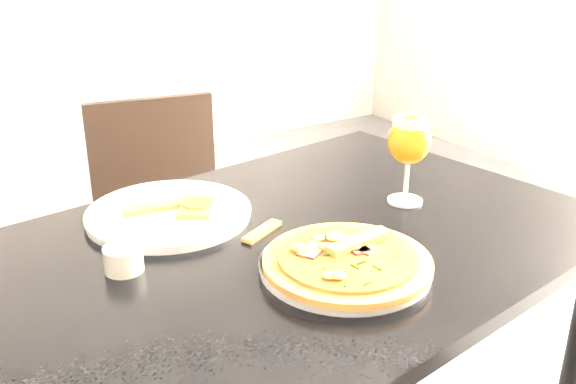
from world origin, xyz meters
TOP-DOWN VIEW (x-y plane):
  - dining_table at (0.06, 0.30)m, footprint 1.30×0.96m
  - chair_far at (0.08, 1.01)m, footprint 0.45×0.45m
  - plate_main at (0.08, 0.15)m, footprint 0.31×0.31m
  - pizza at (0.07, 0.14)m, footprint 0.29×0.29m
  - plate_second at (-0.10, 0.51)m, footprint 0.35×0.35m
  - crust_scraps at (-0.07, 0.50)m, footprint 0.19×0.13m
  - loose_crust at (0.03, 0.35)m, footprint 0.10×0.07m
  - sauce_cup at (-0.24, 0.35)m, footprint 0.07×0.07m
  - beer_glass at (0.36, 0.32)m, footprint 0.09×0.09m

SIDE VIEW (x-z plane):
  - chair_far at x=0.08m, z-range 0.04..0.88m
  - dining_table at x=0.06m, z-range 0.28..1.03m
  - loose_crust at x=0.03m, z-range 0.75..0.76m
  - plate_main at x=0.08m, z-range 0.75..0.77m
  - plate_second at x=-0.10m, z-range 0.75..0.77m
  - crust_scraps at x=-0.07m, z-range 0.77..0.78m
  - sauce_cup at x=-0.24m, z-range 0.75..0.80m
  - pizza at x=0.07m, z-range 0.76..0.79m
  - beer_glass at x=0.36m, z-range 0.79..0.98m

